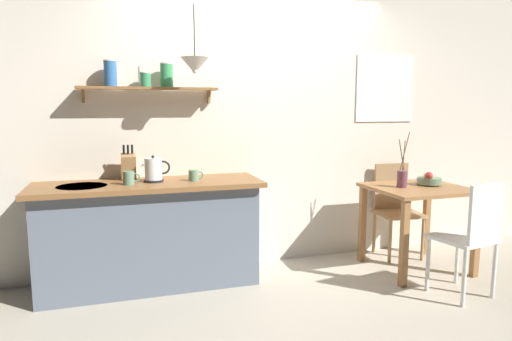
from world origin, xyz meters
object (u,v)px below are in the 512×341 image
dining_table (418,202)px  dining_chair_far (395,205)px  electric_kettle (154,170)px  pendant_lamp (195,65)px  knife_block (129,166)px  coffee_mug_by_sink (129,178)px  twig_vase (402,178)px  dining_chair_near (471,233)px  fruit_bowl (429,180)px  coffee_mug_spare (194,175)px

dining_table → dining_chair_far: dining_chair_far is taller
electric_kettle → pendant_lamp: 0.91m
dining_table → knife_block: size_ratio=2.81×
electric_kettle → coffee_mug_by_sink: 0.22m
knife_block → twig_vase: bearing=-10.9°
dining_table → dining_chair_far: (0.06, 0.42, -0.13)m
dining_table → pendant_lamp: pendant_lamp is taller
dining_chair_near → pendant_lamp: size_ratio=1.74×
fruit_bowl → dining_chair_near: bearing=-102.4°
dining_chair_far → twig_vase: twig_vase is taller
dining_table → fruit_bowl: bearing=17.0°
fruit_bowl → electric_kettle: bearing=173.6°
dining_table → twig_vase: (-0.16, 0.03, 0.22)m
coffee_mug_spare → pendant_lamp: pendant_lamp is taller
dining_table → knife_block: knife_block is taller
dining_chair_far → knife_block: size_ratio=3.09×
fruit_bowl → knife_block: (-2.66, 0.44, 0.18)m
twig_vase → coffee_mug_by_sink: size_ratio=3.79×
dining_chair_near → dining_chair_far: 1.10m
knife_block → fruit_bowl: bearing=-9.3°
dining_table → knife_block: bearing=169.2°
coffee_mug_by_sink → knife_block: bearing=88.9°
twig_vase → pendant_lamp: 2.07m
dining_table → pendant_lamp: (-1.99, 0.22, 1.18)m
coffee_mug_by_sink → coffee_mug_spare: size_ratio=1.07×
fruit_bowl → coffee_mug_spare: (-2.15, 0.23, 0.11)m
dining_table → twig_vase: 0.28m
dining_table → electric_kettle: (-2.33, 0.32, 0.35)m
dining_table → fruit_bowl: 0.24m
knife_block → coffee_mug_by_sink: knife_block is taller
dining_chair_far → fruit_bowl: bearing=-77.1°
twig_vase → coffee_mug_by_sink: twig_vase is taller
fruit_bowl → twig_vase: 0.31m
dining_chair_near → knife_block: (-2.50, 1.16, 0.48)m
dining_chair_near → coffee_mug_by_sink: 2.70m
electric_kettle → coffee_mug_by_sink: bearing=-156.7°
dining_table → knife_block: (-2.52, 0.48, 0.37)m
dining_table → twig_vase: twig_vase is taller
twig_vase → knife_block: (-2.36, 0.45, 0.14)m
twig_vase → dining_table: bearing=-9.5°
dining_table → coffee_mug_by_sink: size_ratio=6.32×
dining_chair_far → knife_block: 2.62m
twig_vase → knife_block: 2.41m
dining_chair_near → pendant_lamp: pendant_lamp is taller
dining_table → dining_chair_near: size_ratio=0.90×
dining_chair_far → pendant_lamp: 2.44m
coffee_mug_spare → dining_table: bearing=-7.6°
fruit_bowl → coffee_mug_spare: coffee_mug_spare is taller
dining_chair_near → coffee_mug_by_sink: (-2.51, 0.91, 0.41)m
dining_chair_near → fruit_bowl: bearing=77.6°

